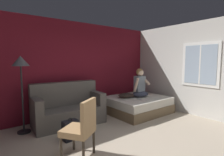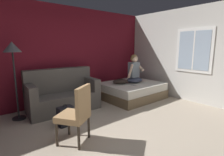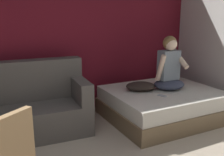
{
  "view_description": "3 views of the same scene",
  "coord_description": "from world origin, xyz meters",
  "px_view_note": "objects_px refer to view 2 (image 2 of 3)",
  "views": [
    {
      "loc": [
        -1.94,
        -1.96,
        1.6
      ],
      "look_at": [
        0.85,
        1.65,
        1.14
      ],
      "focal_mm": 28.0,
      "sensor_mm": 36.0,
      "label": 1
    },
    {
      "loc": [
        -1.94,
        -1.96,
        1.6
      ],
      "look_at": [
        0.95,
        1.54,
        0.77
      ],
      "focal_mm": 28.0,
      "sensor_mm": 36.0,
      "label": 2
    },
    {
      "loc": [
        -0.7,
        -1.56,
        1.72
      ],
      "look_at": [
        0.89,
        1.58,
        0.83
      ],
      "focal_mm": 42.0,
      "sensor_mm": 36.0,
      "label": 3
    }
  ],
  "objects_px": {
    "throw_pillow": "(120,81)",
    "backpack": "(65,116)",
    "side_chair": "(77,112)",
    "cell_phone": "(133,85)",
    "couch": "(63,95)",
    "bed": "(131,91)",
    "person_seated": "(134,71)",
    "floor_lamp": "(13,55)"
  },
  "relations": [
    {
      "from": "person_seated",
      "to": "cell_phone",
      "type": "xyz_separation_m",
      "value": [
        -0.33,
        -0.27,
        -0.35
      ]
    },
    {
      "from": "person_seated",
      "to": "throw_pillow",
      "type": "distance_m",
      "value": 0.56
    },
    {
      "from": "throw_pillow",
      "to": "backpack",
      "type": "bearing_deg",
      "value": -163.01
    },
    {
      "from": "side_chair",
      "to": "throw_pillow",
      "type": "xyz_separation_m",
      "value": [
        2.23,
        1.38,
        0.02
      ]
    },
    {
      "from": "bed",
      "to": "cell_phone",
      "type": "distance_m",
      "value": 0.41
    },
    {
      "from": "person_seated",
      "to": "throw_pillow",
      "type": "bearing_deg",
      "value": 165.11
    },
    {
      "from": "cell_phone",
      "to": "person_seated",
      "type": "bearing_deg",
      "value": 22.11
    },
    {
      "from": "bed",
      "to": "floor_lamp",
      "type": "height_order",
      "value": "floor_lamp"
    },
    {
      "from": "side_chair",
      "to": "bed",
      "type": "bearing_deg",
      "value": 25.68
    },
    {
      "from": "throw_pillow",
      "to": "cell_phone",
      "type": "distance_m",
      "value": 0.42
    },
    {
      "from": "backpack",
      "to": "floor_lamp",
      "type": "xyz_separation_m",
      "value": [
        -0.66,
        0.97,
        1.24
      ]
    },
    {
      "from": "couch",
      "to": "cell_phone",
      "type": "distance_m",
      "value": 2.0
    },
    {
      "from": "bed",
      "to": "backpack",
      "type": "distance_m",
      "value": 2.49
    },
    {
      "from": "backpack",
      "to": "floor_lamp",
      "type": "distance_m",
      "value": 1.71
    },
    {
      "from": "backpack",
      "to": "bed",
      "type": "bearing_deg",
      "value": 11.5
    },
    {
      "from": "side_chair",
      "to": "cell_phone",
      "type": "bearing_deg",
      "value": 22.56
    },
    {
      "from": "side_chair",
      "to": "cell_phone",
      "type": "xyz_separation_m",
      "value": [
        2.36,
        0.98,
        -0.05
      ]
    },
    {
      "from": "side_chair",
      "to": "cell_phone",
      "type": "distance_m",
      "value": 2.56
    },
    {
      "from": "side_chair",
      "to": "floor_lamp",
      "type": "distance_m",
      "value": 2.0
    },
    {
      "from": "cell_phone",
      "to": "floor_lamp",
      "type": "relative_size",
      "value": 0.08
    },
    {
      "from": "side_chair",
      "to": "backpack",
      "type": "xyz_separation_m",
      "value": [
        0.12,
        0.74,
        -0.34
      ]
    },
    {
      "from": "bed",
      "to": "throw_pillow",
      "type": "height_order",
      "value": "throw_pillow"
    },
    {
      "from": "bed",
      "to": "floor_lamp",
      "type": "distance_m",
      "value": 3.36
    },
    {
      "from": "throw_pillow",
      "to": "cell_phone",
      "type": "xyz_separation_m",
      "value": [
        0.14,
        -0.4,
        -0.07
      ]
    },
    {
      "from": "couch",
      "to": "side_chair",
      "type": "bearing_deg",
      "value": -106.24
    },
    {
      "from": "side_chair",
      "to": "person_seated",
      "type": "bearing_deg",
      "value": 24.95
    },
    {
      "from": "bed",
      "to": "couch",
      "type": "bearing_deg",
      "value": 169.22
    },
    {
      "from": "throw_pillow",
      "to": "floor_lamp",
      "type": "height_order",
      "value": "floor_lamp"
    },
    {
      "from": "couch",
      "to": "cell_phone",
      "type": "relative_size",
      "value": 12.17
    },
    {
      "from": "backpack",
      "to": "couch",
      "type": "bearing_deg",
      "value": 68.5
    },
    {
      "from": "couch",
      "to": "cell_phone",
      "type": "height_order",
      "value": "couch"
    },
    {
      "from": "person_seated",
      "to": "throw_pillow",
      "type": "height_order",
      "value": "person_seated"
    },
    {
      "from": "backpack",
      "to": "cell_phone",
      "type": "bearing_deg",
      "value": 6.27
    },
    {
      "from": "couch",
      "to": "person_seated",
      "type": "bearing_deg",
      "value": -9.62
    },
    {
      "from": "bed",
      "to": "person_seated",
      "type": "xyz_separation_m",
      "value": [
        0.13,
        0.02,
        0.6
      ]
    },
    {
      "from": "backpack",
      "to": "cell_phone",
      "type": "xyz_separation_m",
      "value": [
        2.24,
        0.25,
        0.29
      ]
    },
    {
      "from": "side_chair",
      "to": "floor_lamp",
      "type": "height_order",
      "value": "floor_lamp"
    },
    {
      "from": "backpack",
      "to": "throw_pillow",
      "type": "distance_m",
      "value": 2.23
    },
    {
      "from": "bed",
      "to": "couch",
      "type": "distance_m",
      "value": 2.13
    },
    {
      "from": "couch",
      "to": "backpack",
      "type": "height_order",
      "value": "couch"
    },
    {
      "from": "bed",
      "to": "backpack",
      "type": "xyz_separation_m",
      "value": [
        -2.44,
        -0.5,
        -0.04
      ]
    },
    {
      "from": "person_seated",
      "to": "throw_pillow",
      "type": "relative_size",
      "value": 1.82
    }
  ]
}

